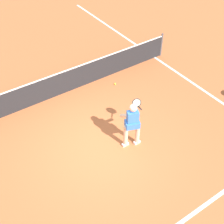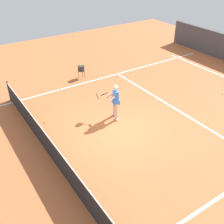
% 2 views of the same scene
% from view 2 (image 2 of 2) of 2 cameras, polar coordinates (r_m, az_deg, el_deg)
% --- Properties ---
extents(ground_plane, '(27.14, 27.14, 0.00)m').
position_cam_2_polar(ground_plane, '(11.13, 1.06, -3.69)').
color(ground_plane, '#C66638').
extents(service_line_marking, '(9.10, 0.10, 0.01)m').
position_cam_2_polar(service_line_marking, '(12.88, 12.70, 0.89)').
color(service_line_marking, white).
rests_on(service_line_marking, ground).
extents(sideline_left_marking, '(0.10, 18.88, 0.01)m').
position_cam_2_polar(sideline_left_marking, '(8.76, 18.99, -18.11)').
color(sideline_left_marking, white).
rests_on(sideline_left_marking, ground).
extents(sideline_right_marking, '(0.10, 18.88, 0.01)m').
position_cam_2_polar(sideline_right_marking, '(14.56, -9.11, 5.11)').
color(sideline_right_marking, white).
rests_on(sideline_right_marking, ground).
extents(court_net, '(9.78, 0.08, 0.99)m').
position_cam_2_polar(court_net, '(9.83, -13.11, -6.82)').
color(court_net, '#4C4C51').
rests_on(court_net, ground).
extents(tennis_player, '(1.00, 0.86, 1.55)m').
position_cam_2_polar(tennis_player, '(11.43, 0.60, 2.42)').
color(tennis_player, beige).
rests_on(tennis_player, ground).
extents(tennis_ball_near, '(0.07, 0.07, 0.07)m').
position_cam_2_polar(tennis_ball_near, '(11.86, -13.87, -2.05)').
color(tennis_ball_near, '#D1E533').
rests_on(tennis_ball_near, ground).
extents(tennis_ball_mid, '(0.07, 0.07, 0.07)m').
position_cam_2_polar(tennis_ball_mid, '(18.96, 13.20, 11.22)').
color(tennis_ball_mid, '#D1E533').
rests_on(tennis_ball_mid, ground).
extents(tennis_ball_far, '(0.07, 0.07, 0.07)m').
position_cam_2_polar(tennis_ball_far, '(14.80, 22.06, 3.62)').
color(tennis_ball_far, '#D1E533').
rests_on(tennis_ball_far, ground).
extents(ball_hopper, '(0.36, 0.36, 0.74)m').
position_cam_2_polar(ball_hopper, '(15.36, -6.45, 8.99)').
color(ball_hopper, '#333338').
rests_on(ball_hopper, ground).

